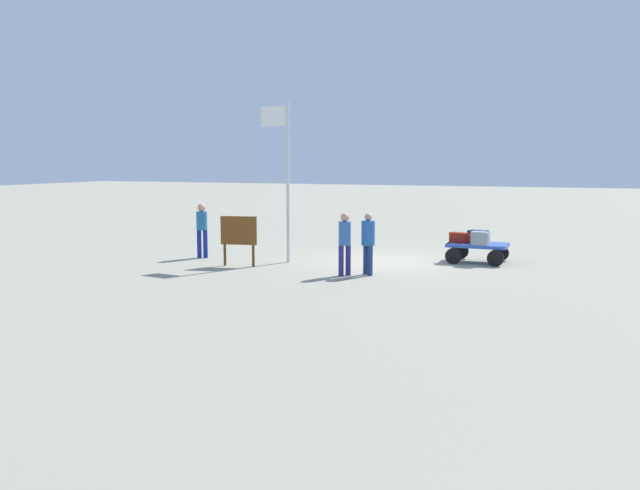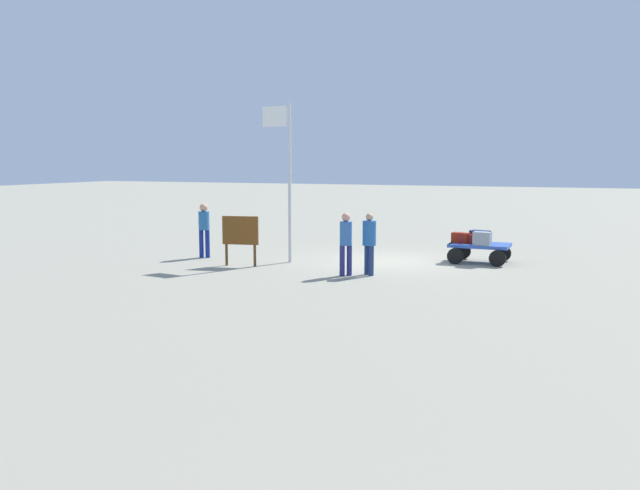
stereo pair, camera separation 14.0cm
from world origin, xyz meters
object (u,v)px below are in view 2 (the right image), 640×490
(worker_supervisor, at_px, (204,226))
(suitcase_maroon, at_px, (461,238))
(suitcase_tan, at_px, (467,239))
(worker_lead, at_px, (346,239))
(suitcase_dark, at_px, (480,236))
(worker_trailing, at_px, (369,239))
(suitcase_navy, at_px, (482,239))
(signboard, at_px, (240,234))
(luggage_cart, at_px, (479,249))
(flagpole, at_px, (286,167))

(worker_supervisor, bearing_deg, suitcase_maroon, -164.31)
(suitcase_tan, distance_m, worker_lead, 4.45)
(suitcase_dark, xyz_separation_m, worker_trailing, (2.37, 3.60, 0.21))
(suitcase_dark, xyz_separation_m, worker_supervisor, (8.21, 2.45, 0.25))
(suitcase_dark, distance_m, worker_lead, 4.89)
(suitcase_navy, relative_size, worker_trailing, 0.32)
(suitcase_maroon, distance_m, signboard, 6.64)
(suitcase_dark, bearing_deg, worker_trailing, 56.67)
(suitcase_navy, height_order, signboard, signboard)
(luggage_cart, relative_size, suitcase_navy, 3.31)
(suitcase_maroon, xyz_separation_m, worker_lead, (2.40, 3.62, 0.24))
(suitcase_navy, bearing_deg, flagpole, 16.63)
(suitcase_tan, bearing_deg, flagpole, 21.56)
(worker_trailing, relative_size, worker_supervisor, 0.97)
(suitcase_navy, xyz_separation_m, worker_trailing, (2.53, 2.96, 0.20))
(suitcase_dark, height_order, flagpole, flagpole)
(worker_supervisor, xyz_separation_m, flagpole, (-2.79, -0.15, 1.85))
(suitcase_maroon, relative_size, flagpole, 0.12)
(suitcase_dark, xyz_separation_m, flagpole, (5.41, 2.30, 2.10))
(luggage_cart, xyz_separation_m, signboard, (6.35, 3.26, 0.52))
(worker_supervisor, bearing_deg, flagpole, -176.91)
(suitcase_navy, relative_size, suitcase_maroon, 0.91)
(suitcase_tan, relative_size, flagpole, 0.11)
(suitcase_maroon, height_order, flagpole, flagpole)
(worker_lead, xyz_separation_m, worker_supervisor, (5.29, -1.46, 0.04))
(luggage_cart, xyz_separation_m, flagpole, (5.43, 2.05, 2.44))
(suitcase_navy, xyz_separation_m, signboard, (6.49, 2.87, 0.17))
(suitcase_tan, height_order, worker_trailing, worker_trailing)
(worker_trailing, height_order, worker_supervisor, worker_supervisor)
(suitcase_tan, height_order, suitcase_maroon, suitcase_maroon)
(suitcase_tan, distance_m, suitcase_dark, 0.45)
(worker_lead, bearing_deg, worker_supervisor, -15.43)
(worker_trailing, distance_m, signboard, 3.96)
(suitcase_navy, height_order, worker_trailing, worker_trailing)
(suitcase_tan, bearing_deg, suitcase_navy, 145.35)
(luggage_cart, relative_size, suitcase_dark, 2.80)
(worker_supervisor, relative_size, flagpole, 0.36)
(suitcase_tan, relative_size, worker_lead, 0.32)
(worker_lead, bearing_deg, luggage_cart, -128.73)
(flagpole, relative_size, signboard, 3.27)
(luggage_cart, height_order, flagpole, flagpole)
(luggage_cart, bearing_deg, worker_supervisor, 14.99)
(worker_trailing, relative_size, signboard, 1.15)
(worker_lead, relative_size, flagpole, 0.35)
(worker_trailing, relative_size, flagpole, 0.35)
(suitcase_navy, distance_m, suitcase_maroon, 0.77)
(suitcase_dark, relative_size, suitcase_maroon, 1.07)
(suitcase_maroon, bearing_deg, suitcase_navy, 153.27)
(suitcase_dark, distance_m, signboard, 7.24)
(worker_lead, relative_size, worker_supervisor, 0.98)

